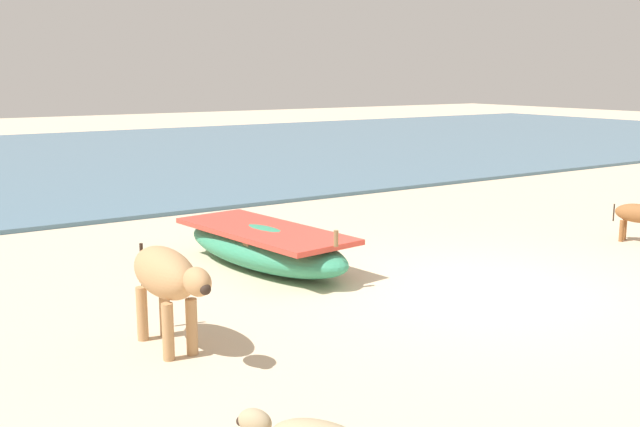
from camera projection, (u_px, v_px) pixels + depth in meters
name	position (u px, v px, depth m)	size (l,w,h in m)	color
ground	(478.00, 291.00, 9.08)	(80.00, 80.00, 0.00)	beige
sea_water	(83.00, 158.00, 22.65)	(60.00, 20.00, 0.08)	slate
fishing_boat_1	(264.00, 246.00, 10.13)	(1.52, 3.30, 0.75)	#338C66
cow_adult_tan	(167.00, 278.00, 7.05)	(0.46, 1.54, 0.99)	tan
calf_near_brown	(640.00, 215.00, 11.56)	(0.47, 0.93, 0.62)	brown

